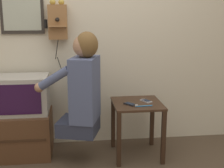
{
  "coord_description": "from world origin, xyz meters",
  "views": [
    {
      "loc": [
        -0.07,
        -2.11,
        1.45
      ],
      "look_at": [
        0.28,
        0.76,
        0.77
      ],
      "focal_mm": 50.0,
      "sensor_mm": 36.0,
      "label": 1
    }
  ],
  "objects": [
    {
      "name": "person",
      "position": [
        -0.01,
        0.72,
        0.76
      ],
      "size": [
        0.61,
        0.5,
        0.97
      ],
      "rotation": [
        0.0,
        0.0,
        1.28
      ],
      "color": "#2D3347",
      "rests_on": "ground_plane"
    },
    {
      "name": "framed_picture",
      "position": [
        -0.59,
        1.2,
        1.47
      ],
      "size": [
        0.43,
        0.03,
        0.5
      ],
      "color": "#2D2823"
    },
    {
      "name": "tv_stand",
      "position": [
        -0.65,
        0.96,
        0.22
      ],
      "size": [
        0.65,
        0.48,
        0.45
      ],
      "color": "#51331E",
      "rests_on": "ground_plane"
    },
    {
      "name": "side_table",
      "position": [
        0.54,
        0.81,
        0.44
      ],
      "size": [
        0.48,
        0.5,
        0.56
      ],
      "color": "#382316",
      "rests_on": "ground_plane"
    },
    {
      "name": "cell_phone_spare",
      "position": [
        0.63,
        0.84,
        0.57
      ],
      "size": [
        0.11,
        0.14,
        0.01
      ],
      "rotation": [
        0.0,
        0.0,
        0.45
      ],
      "color": "silver",
      "rests_on": "side_table"
    },
    {
      "name": "television",
      "position": [
        -0.64,
        0.98,
        0.64
      ],
      "size": [
        0.59,
        0.38,
        0.38
      ],
      "color": "#ADA89E",
      "rests_on": "tv_stand"
    },
    {
      "name": "wall_phone_antique",
      "position": [
        -0.23,
        1.16,
        1.35
      ],
      "size": [
        0.23,
        0.18,
        0.77
      ],
      "color": "olive"
    },
    {
      "name": "cell_phone_held",
      "position": [
        0.45,
        0.75,
        0.57
      ],
      "size": [
        0.12,
        0.13,
        0.01
      ],
      "rotation": [
        0.0,
        0.0,
        0.68
      ],
      "color": "black",
      "rests_on": "side_table"
    },
    {
      "name": "toothbrush",
      "position": [
        0.56,
        0.67,
        0.57
      ],
      "size": [
        0.17,
        0.02,
        0.02
      ],
      "rotation": [
        0.0,
        0.0,
        1.64
      ],
      "color": "#338CD8",
      "rests_on": "side_table"
    },
    {
      "name": "wall_back",
      "position": [
        0.0,
        1.24,
        1.27
      ],
      "size": [
        6.8,
        0.05,
        2.55
      ],
      "color": "beige",
      "rests_on": "ground_plane"
    }
  ]
}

